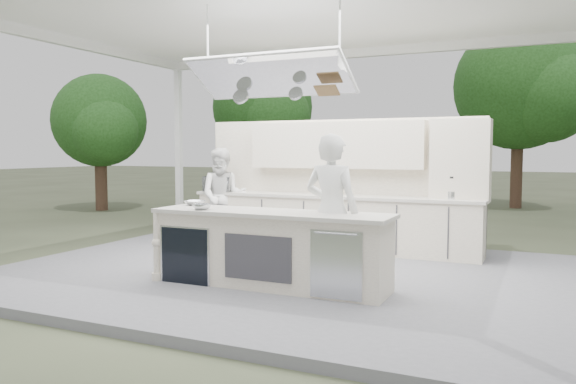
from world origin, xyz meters
The scene contains 12 objects.
ground centered at (0.00, 0.00, 0.00)m, with size 90.00×90.00×0.00m, color #51583C.
stage_deck centered at (0.00, 0.00, 0.06)m, with size 8.00×6.00×0.12m, color slate.
tent centered at (0.00, -0.01, 3.71)m, with size 8.20×6.20×3.86m.
demo_island centered at (0.18, -0.91, 0.60)m, with size 3.10×0.79×0.95m.
back_counter centered at (0.00, 1.90, 0.60)m, with size 5.08×0.72×0.95m.
back_wall_unit centered at (0.44, 2.11, 1.57)m, with size 5.05×0.48×2.25m.
tree_cluster centered at (-0.16, 9.77, 3.29)m, with size 19.55×9.40×5.85m.
head_chef centered at (0.94, -0.70, 1.08)m, with size 0.70×0.46×1.92m, color white.
sous_chef centered at (-1.97, 1.55, 1.00)m, with size 0.85×0.66×1.76m, color silver.
toaster_oven centered at (-2.17, 1.70, 1.21)m, with size 0.51×0.34×0.28m, color silver.
bowl_large centered at (-1.10, -0.65, 1.10)m, with size 0.27×0.27×0.07m, color silver.
bowl_small centered at (-0.68, -1.11, 1.11)m, with size 0.24×0.24×0.07m, color #B2B4B9.
Camera 1 is at (3.31, -7.16, 1.83)m, focal length 35.00 mm.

